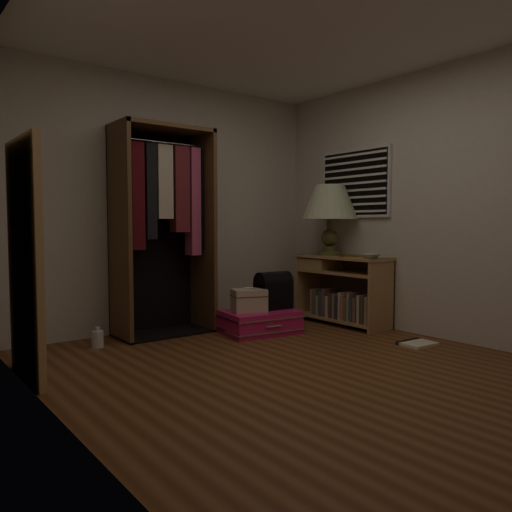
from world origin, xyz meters
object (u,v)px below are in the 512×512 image
console_bookshelf (340,288)px  table_lamp (330,204)px  open_wardrobe (166,213)px  pink_suitcase (260,322)px  white_jug (98,339)px  floor_mirror (25,260)px  train_case (249,300)px  black_bag (273,290)px

console_bookshelf → table_lamp: bearing=89.5°
open_wardrobe → pink_suitcase: bearing=-38.5°
console_bookshelf → white_jug: 2.61m
console_bookshelf → open_wardrobe: bearing=156.9°
floor_mirror → train_case: bearing=5.6°
pink_suitcase → train_case: 0.26m
open_wardrobe → train_case: size_ratio=5.27×
console_bookshelf → pink_suitcase: console_bookshelf is taller
train_case → black_bag: black_bag is taller
pink_suitcase → black_bag: black_bag is taller
floor_mirror → train_case: floor_mirror is taller
black_bag → table_lamp: bearing=5.2°
floor_mirror → console_bookshelf: bearing=0.5°
open_wardrobe → floor_mirror: size_ratio=1.21×
black_bag → table_lamp: size_ratio=0.49×
floor_mirror → black_bag: bearing=4.6°
open_wardrobe → train_case: 1.20m
console_bookshelf → pink_suitcase: size_ratio=1.37×
table_lamp → black_bag: bearing=-179.7°
floor_mirror → pink_suitcase: bearing=4.8°
pink_suitcase → black_bag: (0.18, 0.01, 0.31)m
pink_suitcase → table_lamp: (1.01, 0.01, 1.21)m
table_lamp → white_jug: table_lamp is taller
floor_mirror → pink_suitcase: 2.36m
train_case → white_jug: bearing=-176.8°
table_lamp → white_jug: size_ratio=4.30×
open_wardrobe → train_case: (0.62, -0.56, -0.87)m
console_bookshelf → black_bag: console_bookshelf is taller
black_bag → table_lamp: (0.83, 0.00, 0.90)m
train_case → black_bag: bearing=16.3°
black_bag → table_lamp: 1.22m
open_wardrobe → pink_suitcase: (0.73, -0.58, -1.10)m
floor_mirror → white_jug: floor_mirror is taller
open_wardrobe → white_jug: size_ratio=11.19×
console_bookshelf → white_jug: (-2.52, 0.57, -0.32)m
console_bookshelf → table_lamp: size_ratio=1.42×
pink_suitcase → floor_mirror: bearing=-166.8°
open_wardrobe → floor_mirror: bearing=-152.8°
console_bookshelf → floor_mirror: floor_mirror is taller
pink_suitcase → white_jug: 1.57m
open_wardrobe → black_bag: (0.92, -0.58, -0.78)m
open_wardrobe → black_bag: size_ratio=5.36×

